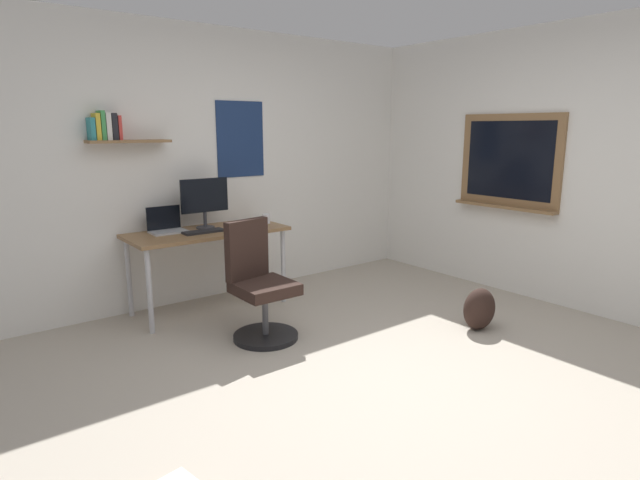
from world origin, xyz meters
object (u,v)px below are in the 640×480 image
(desk, at_px, (208,239))
(coffee_mug, at_px, (266,219))
(monitor_primary, at_px, (205,199))
(office_chair, at_px, (259,289))
(keyboard, at_px, (204,232))
(computer_mouse, at_px, (232,227))
(laptop, at_px, (167,226))
(backpack, at_px, (479,309))

(desk, xyz_separation_m, coffee_mug, (0.61, -0.03, 0.12))
(monitor_primary, bearing_deg, office_chair, -91.37)
(desk, relative_size, keyboard, 3.86)
(monitor_primary, bearing_deg, computer_mouse, -46.18)
(laptop, distance_m, keyboard, 0.34)
(desk, height_order, keyboard, keyboard)
(desk, xyz_separation_m, computer_mouse, (0.21, -0.08, 0.09))
(desk, relative_size, laptop, 4.61)
(coffee_mug, bearing_deg, keyboard, -175.83)
(coffee_mug, bearing_deg, monitor_primary, 167.33)
(desk, distance_m, coffee_mug, 0.63)
(office_chair, relative_size, backpack, 2.68)
(desk, bearing_deg, office_chair, -89.19)
(coffee_mug, relative_size, backpack, 0.26)
(desk, relative_size, backpack, 4.02)
(coffee_mug, distance_m, backpack, 2.15)
(computer_mouse, height_order, coffee_mug, coffee_mug)
(coffee_mug, bearing_deg, computer_mouse, -172.97)
(office_chair, height_order, monitor_primary, monitor_primary)
(office_chair, xyz_separation_m, laptop, (-0.33, 1.02, 0.39))
(monitor_primary, xyz_separation_m, computer_mouse, (0.17, -0.18, -0.25))
(office_chair, distance_m, keyboard, 0.87)
(office_chair, bearing_deg, laptop, 108.10)
(keyboard, relative_size, computer_mouse, 3.56)
(backpack, bearing_deg, computer_mouse, 127.06)
(desk, height_order, computer_mouse, computer_mouse)
(keyboard, height_order, computer_mouse, computer_mouse)
(laptop, bearing_deg, desk, -24.97)
(laptop, xyz_separation_m, coffee_mug, (0.94, -0.18, -0.01))
(monitor_primary, height_order, coffee_mug, monitor_primary)
(desk, bearing_deg, keyboard, -132.25)
(office_chair, bearing_deg, desk, 90.81)
(monitor_primary, distance_m, backpack, 2.62)
(desk, xyz_separation_m, office_chair, (0.01, -0.87, -0.26))
(computer_mouse, bearing_deg, laptop, 156.69)
(desk, height_order, monitor_primary, monitor_primary)
(office_chair, xyz_separation_m, coffee_mug, (0.60, 0.84, 0.39))
(laptop, bearing_deg, computer_mouse, -23.31)
(laptop, xyz_separation_m, computer_mouse, (0.53, -0.23, -0.04))
(desk, xyz_separation_m, keyboard, (-0.07, -0.08, 0.09))
(keyboard, distance_m, computer_mouse, 0.28)
(office_chair, relative_size, laptop, 3.06)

